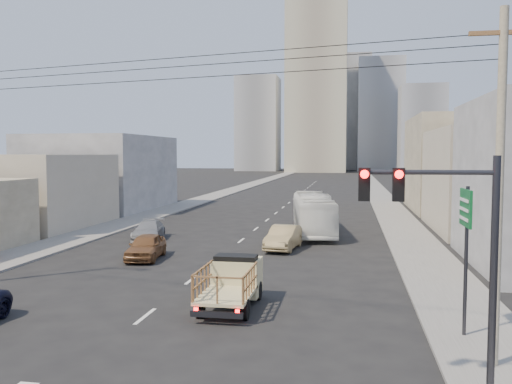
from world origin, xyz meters
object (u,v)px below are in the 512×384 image
(sedan_tan, at_px, (284,238))
(green_sign, at_px, (466,225))
(flatbed_pickup, at_px, (232,279))
(traffic_signal, at_px, (449,237))
(sedan_grey, at_px, (149,230))
(city_bus, at_px, (313,214))
(utility_pole, at_px, (499,185))
(sedan_brown, at_px, (146,247))

(sedan_tan, xyz_separation_m, green_sign, (7.80, -15.55, 2.99))
(flatbed_pickup, distance_m, traffic_signal, 10.48)
(sedan_tan, distance_m, sedan_grey, 10.11)
(city_bus, relative_size, green_sign, 2.19)
(flatbed_pickup, xyz_separation_m, traffic_signal, (6.88, -7.33, 2.98))
(flatbed_pickup, bearing_deg, sedan_grey, 121.37)
(sedan_tan, relative_size, traffic_signal, 0.76)
(sedan_tan, height_order, green_sign, green_sign)
(sedan_grey, bearing_deg, green_sign, -55.69)
(sedan_grey, height_order, utility_pole, utility_pole)
(sedan_brown, distance_m, utility_pole, 21.10)
(sedan_brown, bearing_deg, traffic_signal, -55.78)
(sedan_tan, height_order, traffic_signal, traffic_signal)
(flatbed_pickup, relative_size, utility_pole, 0.44)
(sedan_grey, bearing_deg, sedan_brown, -80.62)
(green_sign, bearing_deg, sedan_tan, 116.65)
(city_bus, xyz_separation_m, utility_pole, (6.77, -25.24, 3.66))
(flatbed_pickup, bearing_deg, traffic_signal, -46.82)
(sedan_brown, bearing_deg, green_sign, -42.47)
(sedan_tan, bearing_deg, sedan_brown, -141.87)
(sedan_grey, relative_size, utility_pole, 0.46)
(flatbed_pickup, bearing_deg, sedan_tan, 87.97)
(city_bus, bearing_deg, flatbed_pickup, -103.35)
(city_bus, xyz_separation_m, green_sign, (6.43, -22.74, 2.22))
(utility_pole, bearing_deg, green_sign, 97.67)
(flatbed_pickup, height_order, green_sign, green_sign)
(city_bus, height_order, sedan_brown, city_bus)
(sedan_brown, bearing_deg, flatbed_pickup, -57.92)
(utility_pole, bearing_deg, flatbed_pickup, 150.74)
(sedan_brown, bearing_deg, utility_pole, -47.56)
(sedan_tan, bearing_deg, sedan_grey, 174.24)
(traffic_signal, bearing_deg, sedan_grey, 125.59)
(city_bus, distance_m, utility_pole, 26.39)
(flatbed_pickup, distance_m, utility_pole, 10.68)
(sedan_tan, relative_size, green_sign, 0.91)
(flatbed_pickup, distance_m, sedan_grey, 18.07)
(traffic_signal, bearing_deg, sedan_tan, 107.32)
(sedan_tan, bearing_deg, flatbed_pickup, -85.24)
(flatbed_pickup, xyz_separation_m, utility_pole, (8.61, -4.82, 4.09))
(sedan_grey, distance_m, traffic_signal, 28.18)
(city_bus, xyz_separation_m, traffic_signal, (5.04, -27.75, 2.56))
(city_bus, height_order, sedan_tan, city_bus)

